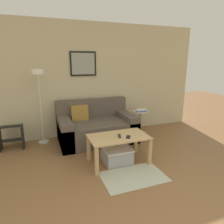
% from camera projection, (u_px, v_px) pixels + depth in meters
% --- Properties ---
extents(wall_back, '(5.60, 0.09, 2.55)m').
position_uv_depth(wall_back, '(87.00, 80.00, 4.58)').
color(wall_back, '#C6BC93').
rests_on(wall_back, ground_plane).
extents(area_rug, '(0.96, 0.61, 0.01)m').
position_uv_depth(area_rug, '(134.00, 176.00, 3.03)').
color(area_rug, '#B2B79E').
rests_on(area_rug, ground_plane).
extents(couch, '(1.61, 0.98, 0.87)m').
position_uv_depth(couch, '(96.00, 127.00, 4.38)').
color(couch, brown).
rests_on(couch, ground_plane).
extents(coffee_table, '(1.00, 0.58, 0.48)m').
position_uv_depth(coffee_table, '(118.00, 141.00, 3.37)').
color(coffee_table, tan).
rests_on(coffee_table, ground_plane).
extents(storage_bin, '(0.48, 0.45, 0.25)m').
position_uv_depth(storage_bin, '(117.00, 155.00, 3.46)').
color(storage_bin, '#9EA3A8').
rests_on(storage_bin, ground_plane).
extents(floor_lamp, '(0.23, 0.48, 1.56)m').
position_uv_depth(floor_lamp, '(39.00, 90.00, 3.89)').
color(floor_lamp, silver).
rests_on(floor_lamp, ground_plane).
extents(side_table, '(0.37, 0.37, 0.56)m').
position_uv_depth(side_table, '(140.00, 120.00, 4.78)').
color(side_table, silver).
rests_on(side_table, ground_plane).
extents(book_stack, '(0.24, 0.17, 0.05)m').
position_uv_depth(book_stack, '(141.00, 110.00, 4.71)').
color(book_stack, '#335199').
rests_on(book_stack, side_table).
extents(remote_control, '(0.08, 0.16, 0.02)m').
position_uv_depth(remote_control, '(119.00, 136.00, 3.33)').
color(remote_control, '#232328').
rests_on(remote_control, coffee_table).
extents(cell_phone, '(0.13, 0.15, 0.01)m').
position_uv_depth(cell_phone, '(128.00, 137.00, 3.30)').
color(cell_phone, black).
rests_on(cell_phone, coffee_table).
extents(step_stool, '(0.45, 0.32, 0.45)m').
position_uv_depth(step_stool, '(11.00, 137.00, 3.97)').
color(step_stool, black).
rests_on(step_stool, ground_plane).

